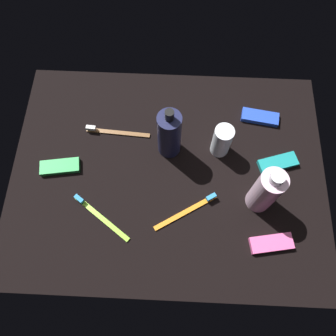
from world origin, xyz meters
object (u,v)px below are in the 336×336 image
(snack_bar_green, at_px, (60,168))
(snack_bar_pink, at_px, (271,243))
(deodorant_stick, at_px, (222,141))
(snack_bar_teal, at_px, (278,163))
(toothbrush_lime, at_px, (98,215))
(toothbrush_orange, at_px, (189,210))
(snack_bar_blue, at_px, (260,117))
(lotion_bottle, at_px, (171,134))
(toothbrush_brown, at_px, (114,132))
(bodywash_bottle, at_px, (266,191))

(snack_bar_green, height_order, snack_bar_pink, same)
(deodorant_stick, relative_size, snack_bar_teal, 1.00)
(snack_bar_pink, bearing_deg, toothbrush_lime, 163.11)
(toothbrush_orange, bearing_deg, snack_bar_blue, 55.07)
(lotion_bottle, height_order, toothbrush_brown, lotion_bottle)
(toothbrush_orange, bearing_deg, deodorant_stick, 66.05)
(bodywash_bottle, bearing_deg, snack_bar_pink, -76.50)
(lotion_bottle, height_order, toothbrush_lime, lotion_bottle)
(bodywash_bottle, bearing_deg, snack_bar_green, 172.80)
(toothbrush_orange, distance_m, snack_bar_teal, 0.27)
(toothbrush_brown, height_order, snack_bar_green, toothbrush_brown)
(lotion_bottle, bearing_deg, bodywash_bottle, -31.46)
(snack_bar_pink, bearing_deg, deodorant_stick, 105.94)
(lotion_bottle, distance_m, snack_bar_green, 0.31)
(bodywash_bottle, relative_size, snack_bar_blue, 1.72)
(snack_bar_blue, height_order, snack_bar_teal, same)
(deodorant_stick, bearing_deg, snack_bar_pink, -64.00)
(bodywash_bottle, bearing_deg, snack_bar_blue, 85.39)
(bodywash_bottle, bearing_deg, lotion_bottle, 148.54)
(toothbrush_orange, height_order, snack_bar_blue, toothbrush_orange)
(bodywash_bottle, distance_m, snack_bar_green, 0.53)
(lotion_bottle, relative_size, snack_bar_pink, 1.80)
(deodorant_stick, bearing_deg, lotion_bottle, -178.89)
(lotion_bottle, bearing_deg, toothbrush_lime, -131.49)
(snack_bar_teal, bearing_deg, toothbrush_lime, -178.36)
(toothbrush_lime, bearing_deg, snack_bar_teal, 19.33)
(toothbrush_orange, height_order, snack_bar_teal, toothbrush_orange)
(bodywash_bottle, distance_m, deodorant_stick, 0.18)
(toothbrush_brown, relative_size, snack_bar_green, 1.73)
(lotion_bottle, bearing_deg, snack_bar_teal, -6.93)
(deodorant_stick, xyz_separation_m, snack_bar_pink, (0.12, -0.25, -0.04))
(lotion_bottle, xyz_separation_m, snack_bar_blue, (0.25, 0.11, -0.07))
(snack_bar_green, bearing_deg, deodorant_stick, 1.28)
(snack_bar_teal, xyz_separation_m, snack_bar_pink, (-0.03, -0.22, 0.00))
(lotion_bottle, relative_size, deodorant_stick, 1.80)
(snack_bar_teal, relative_size, snack_bar_pink, 1.00)
(toothbrush_orange, distance_m, snack_bar_green, 0.36)
(deodorant_stick, relative_size, snack_bar_green, 1.00)
(lotion_bottle, distance_m, snack_bar_teal, 0.30)
(deodorant_stick, distance_m, toothbrush_brown, 0.30)
(toothbrush_orange, height_order, snack_bar_pink, toothbrush_orange)
(toothbrush_brown, height_order, snack_bar_blue, toothbrush_brown)
(lotion_bottle, xyz_separation_m, deodorant_stick, (0.13, 0.00, -0.03))
(snack_bar_green, distance_m, snack_bar_pink, 0.58)
(snack_bar_green, bearing_deg, snack_bar_pink, -26.67)
(bodywash_bottle, bearing_deg, deodorant_stick, 124.06)
(lotion_bottle, xyz_separation_m, toothbrush_orange, (0.05, -0.17, -0.08))
(toothbrush_brown, relative_size, snack_bar_pink, 1.73)
(snack_bar_blue, bearing_deg, deodorant_stick, -129.76)
(toothbrush_brown, xyz_separation_m, snack_bar_green, (-0.13, -0.12, 0.00))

